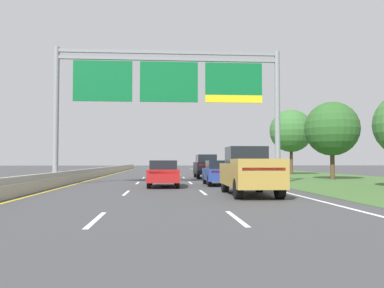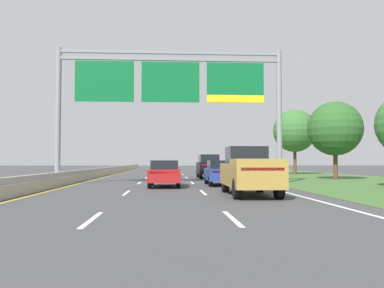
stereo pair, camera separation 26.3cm
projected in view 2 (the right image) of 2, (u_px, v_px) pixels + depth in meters
The scene contains 12 objects.
ground_plane at pixel (166, 179), 35.19m from camera, with size 220.00×220.00×0.00m, color #3D3D3F.
lane_striping at pixel (166, 179), 34.74m from camera, with size 11.96×106.00×0.01m.
grass_verge_right at pixel (324, 178), 36.02m from camera, with size 14.00×110.00×0.02m, color #3D602D.
median_barrier_concrete at pixel (89, 175), 34.82m from camera, with size 0.60×110.00×0.85m.
overhead_sign_gantry at pixel (171, 88), 27.13m from camera, with size 15.06×0.42×9.02m.
pickup_truck_gold at pixel (249, 171), 18.29m from camera, with size 2.06×5.42×2.20m.
car_red_centre_lane_sedan at pixel (164, 173), 24.29m from camera, with size 1.85×4.41×1.57m.
car_blue_right_lane_sedan at pixel (221, 172), 25.92m from camera, with size 1.86×4.42×1.57m.
car_black_right_lane_suv at pixel (208, 166), 36.83m from camera, with size 1.92×4.71×2.11m.
car_darkgreen_centre_lane_sedan at pixel (164, 168), 40.06m from camera, with size 1.86×4.42×1.57m.
roadside_tree_mid at pixel (335, 129), 33.91m from camera, with size 4.51×4.51×6.49m.
roadside_tree_far at pixel (295, 131), 47.06m from camera, with size 4.91×4.91×7.49m.
Camera 2 is at (0.13, -0.36, 1.52)m, focal length 38.22 mm.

